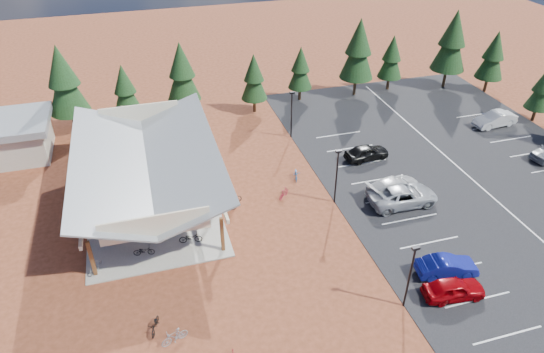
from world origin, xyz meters
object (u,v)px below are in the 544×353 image
Objects in this scene: car_3 at (394,186)px; car_2 at (403,196)px; lamp_post_2 at (292,112)px; bike_4 at (191,238)px; trash_bin_1 at (223,199)px; bike_5 at (174,201)px; car_0 at (454,289)px; car_1 at (447,266)px; bike_13 at (174,337)px; lamp_post_1 at (337,173)px; bike_15 at (284,193)px; bike_0 at (144,251)px; bike_pavilion at (146,160)px; bike_3 at (132,164)px; car_4 at (367,152)px; bike_16 at (231,198)px; bike_7 at (179,146)px; trash_bin_0 at (232,204)px; bike_6 at (165,188)px; bike_8 at (155,325)px; car_9 at (495,119)px; lamp_post_0 at (410,273)px; bike_9 at (95,267)px; bike_1 at (110,207)px; bike_2 at (138,195)px; bike_14 at (296,174)px.

car_2 is at bearing 169.44° from car_3.
bike_4 is at bearing -132.22° from lamp_post_2.
trash_bin_1 is 4.15m from bike_5.
car_0 is 2.11m from car_1.
lamp_post_1 is at bearing 107.18° from bike_13.
bike_15 is at bearing 120.45° from bike_13.
bike_0 is at bearing -145.42° from trash_bin_1.
bike_pavilion is 15.83m from lamp_post_1.
bike_3 is 22.54m from car_4.
bike_5 is 0.97× the size of bike_16.
lamp_post_1 is at bearing -135.31° from bike_7.
lamp_post_2 reaches higher than trash_bin_0.
bike_6 is at bearing 148.36° from trash_bin_1.
bike_8 is at bearing -119.53° from trash_bin_1.
car_9 is at bearing -76.55° from bike_3.
lamp_post_0 reaches higher than bike_13.
car_4 reaches higher than car_0.
car_3 reaches higher than bike_9.
bike_15 is at bearing 85.58° from bike_16.
car_0 is at bearing -46.83° from car_9.
lamp_post_2 is 3.33× the size of bike_3.
bike_0 is at bearing 69.66° from car_0.
car_4 is (2.16, 17.89, 0.04)m from car_0.
bike_15 is at bearing -6.39° from trash_bin_1.
lamp_post_0 reaches higher than bike_1.
bike_2 is (-1.15, 0.04, -3.30)m from bike_pavilion.
bike_9 is at bearing 162.40° from bike_1.
bike_14 is 17.50m from car_0.
car_4 reaches higher than bike_4.
bike_13 is at bearing 175.03° from bike_4.
car_9 is (16.75, 8.39, 0.04)m from car_3.
bike_16 is (9.91, -1.51, -0.12)m from bike_1.
bike_16 is at bearing 120.85° from lamp_post_0.
bike_15 is (-1.98, -2.54, -0.02)m from bike_14.
trash_bin_1 is at bearing 56.14° from car_1.
car_2 is (17.11, -14.19, 0.24)m from bike_7.
lamp_post_0 is at bearing 144.42° from car_3.
bike_16 is 0.41× the size of car_4.
bike_16 is (-8.55, 2.32, -2.50)m from lamp_post_1.
bike_pavilion is 7.74m from bike_16.
bike_16 is at bearing 40.72° from bike_15.
bike_pavilion is at bearing -166.98° from bike_14.
bike_0 is 12.86m from bike_15.
car_1 is 25.67m from car_9.
bike_pavilion is 3.77× the size of lamp_post_1.
lamp_post_2 is at bearing -111.31° from bike_9.
car_4 is (14.88, 3.23, 0.34)m from trash_bin_1.
bike_0 is 7.39m from bike_2.
car_1 is 0.73× the size of car_2.
bike_14 is (13.00, -0.62, -3.36)m from bike_pavilion.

